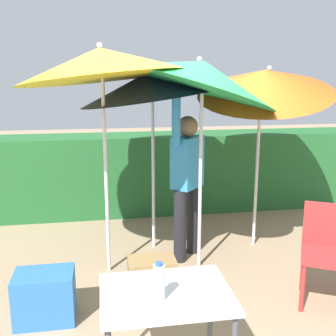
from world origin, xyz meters
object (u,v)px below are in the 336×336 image
(umbrella_navy, at_px, (201,76))
(umbrella_yellow, at_px, (152,84))
(person_vendor, at_px, (187,177))
(crate_cardboard, at_px, (152,275))
(bottle_water, at_px, (159,282))
(chair_plastic, at_px, (327,248))
(umbrella_rainbow, at_px, (265,82))
(folding_table, at_px, (166,305))
(cooler_box, at_px, (45,297))
(umbrella_orange, at_px, (101,64))

(umbrella_navy, bearing_deg, umbrella_yellow, 128.16)
(person_vendor, bearing_deg, crate_cardboard, -125.27)
(umbrella_yellow, xyz_separation_m, bottle_water, (-0.28, -2.38, -1.08))
(chair_plastic, bearing_deg, umbrella_navy, 137.71)
(umbrella_yellow, xyz_separation_m, crate_cardboard, (-0.15, -0.99, -1.76))
(umbrella_rainbow, xyz_separation_m, chair_plastic, (0.14, -1.28, -1.44))
(umbrella_rainbow, bearing_deg, folding_table, -124.16)
(umbrella_rainbow, relative_size, umbrella_yellow, 1.08)
(folding_table, bearing_deg, person_vendor, 74.38)
(umbrella_navy, height_order, bottle_water, umbrella_navy)
(crate_cardboard, bearing_deg, umbrella_navy, 39.59)
(umbrella_rainbow, xyz_separation_m, crate_cardboard, (-1.40, -0.86, -1.78))
(umbrella_rainbow, distance_m, folding_table, 2.93)
(cooler_box, bearing_deg, bottle_water, -52.35)
(umbrella_yellow, height_order, folding_table, umbrella_yellow)
(umbrella_yellow, height_order, umbrella_navy, umbrella_navy)
(person_vendor, relative_size, folding_table, 2.35)
(person_vendor, height_order, cooler_box, person_vendor)
(folding_table, xyz_separation_m, bottle_water, (-0.05, -0.08, 0.20))
(crate_cardboard, bearing_deg, umbrella_orange, 131.11)
(umbrella_yellow, distance_m, chair_plastic, 2.43)
(folding_table, relative_size, bottle_water, 3.33)
(crate_cardboard, bearing_deg, chair_plastic, -15.48)
(umbrella_orange, bearing_deg, chair_plastic, -24.65)
(umbrella_rainbow, height_order, umbrella_orange, umbrella_orange)
(umbrella_rainbow, height_order, umbrella_yellow, umbrella_rainbow)
(person_vendor, xyz_separation_m, folding_table, (-0.56, -1.99, -0.29))
(crate_cardboard, height_order, bottle_water, bottle_water)
(umbrella_orange, height_order, chair_plastic, umbrella_orange)
(crate_cardboard, bearing_deg, umbrella_yellow, 81.54)
(umbrella_rainbow, xyz_separation_m, umbrella_navy, (-0.84, -0.40, 0.07))
(umbrella_yellow, relative_size, umbrella_navy, 0.91)
(person_vendor, bearing_deg, umbrella_orange, -166.40)
(umbrella_rainbow, height_order, bottle_water, umbrella_rainbow)
(umbrella_navy, distance_m, cooler_box, 2.48)
(person_vendor, height_order, bottle_water, person_vendor)
(umbrella_navy, relative_size, folding_table, 3.03)
(folding_table, bearing_deg, umbrella_navy, 70.30)
(umbrella_yellow, bearing_deg, cooler_box, -129.66)
(chair_plastic, height_order, bottle_water, bottle_water)
(umbrella_rainbow, height_order, folding_table, umbrella_rainbow)
(umbrella_navy, bearing_deg, person_vendor, 109.73)
(umbrella_rainbow, height_order, person_vendor, umbrella_rainbow)
(person_vendor, height_order, folding_table, person_vendor)
(cooler_box, bearing_deg, chair_plastic, -2.18)
(chair_plastic, bearing_deg, crate_cardboard, 164.52)
(umbrella_navy, relative_size, person_vendor, 1.29)
(folding_table, height_order, bottle_water, bottle_water)
(umbrella_rainbow, height_order, umbrella_navy, umbrella_navy)
(umbrella_navy, bearing_deg, cooler_box, -152.21)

